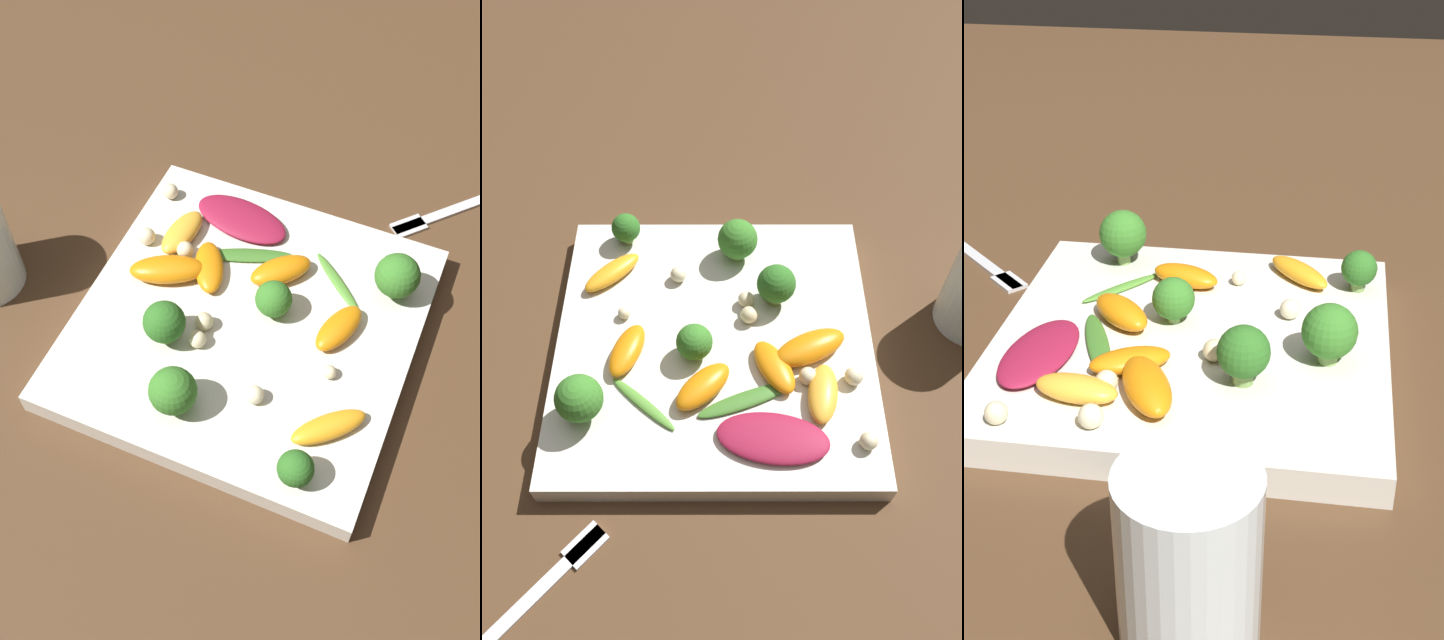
{
  "view_description": "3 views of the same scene",
  "coord_description": "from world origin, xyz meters",
  "views": [
    {
      "loc": [
        0.36,
        0.15,
        0.61
      ],
      "look_at": [
        0.01,
        -0.0,
        0.04
      ],
      "focal_mm": 42.0,
      "sensor_mm": 36.0,
      "label": 1
    },
    {
      "loc": [
        -0.34,
        -0.01,
        0.53
      ],
      "look_at": [
        0.01,
        -0.01,
        0.04
      ],
      "focal_mm": 35.0,
      "sensor_mm": 36.0,
      "label": 2
    },
    {
      "loc": [
        0.1,
        -0.6,
        0.39
      ],
      "look_at": [
        0.01,
        -0.01,
        0.05
      ],
      "focal_mm": 50.0,
      "sensor_mm": 36.0,
      "label": 3
    }
  ],
  "objects": [
    {
      "name": "ground_plane",
      "position": [
        0.0,
        0.0,
        0.0
      ],
      "size": [
        2.4,
        2.4,
        0.0
      ],
      "primitive_type": "plane",
      "color": "#4C331E"
    },
    {
      "name": "plate",
      "position": [
        0.0,
        0.0,
        0.01
      ],
      "size": [
        0.31,
        0.31,
        0.03
      ],
      "color": "silver",
      "rests_on": "ground_plane"
    },
    {
      "name": "fork",
      "position": [
        -0.23,
        0.14,
        0.0
      ],
      "size": [
        0.13,
        0.12,
        0.01
      ],
      "color": "silver",
      "rests_on": "ground_plane"
    },
    {
      "name": "radicchio_leaf_0",
      "position": [
        -0.11,
        -0.05,
        0.03
      ],
      "size": [
        0.06,
        0.11,
        0.01
      ],
      "color": "maroon",
      "rests_on": "plate"
    },
    {
      "name": "orange_segment_0",
      "position": [
        -0.02,
        -0.09,
        0.04
      ],
      "size": [
        0.06,
        0.08,
        0.02
      ],
      "color": "orange",
      "rests_on": "plate"
    },
    {
      "name": "orange_segment_1",
      "position": [
        -0.04,
        -0.06,
        0.03
      ],
      "size": [
        0.07,
        0.05,
        0.02
      ],
      "color": "orange",
      "rests_on": "plate"
    },
    {
      "name": "orange_segment_2",
      "position": [
        -0.02,
        0.08,
        0.03
      ],
      "size": [
        0.07,
        0.04,
        0.02
      ],
      "color": "orange",
      "rests_on": "plate"
    },
    {
      "name": "orange_segment_3",
      "position": [
        -0.06,
        0.01,
        0.03
      ],
      "size": [
        0.06,
        0.06,
        0.02
      ],
      "color": "orange",
      "rests_on": "plate"
    },
    {
      "name": "orange_segment_4",
      "position": [
        0.08,
        0.11,
        0.03
      ],
      "size": [
        0.06,
        0.07,
        0.02
      ],
      "color": "orange",
      "rests_on": "plate"
    },
    {
      "name": "orange_segment_5",
      "position": [
        -0.07,
        -0.1,
        0.03
      ],
      "size": [
        0.07,
        0.04,
        0.02
      ],
      "color": "#FCAD33",
      "rests_on": "plate"
    },
    {
      "name": "broccoli_floret_0",
      "position": [
        0.05,
        -0.06,
        0.05
      ],
      "size": [
        0.04,
        0.04,
        0.05
      ],
      "color": "#7A9E51",
      "rests_on": "plate"
    },
    {
      "name": "broccoli_floret_1",
      "position": [
        -0.02,
        0.02,
        0.05
      ],
      "size": [
        0.03,
        0.03,
        0.04
      ],
      "color": "#84AD5B",
      "rests_on": "plate"
    },
    {
      "name": "broccoli_floret_2",
      "position": [
        0.13,
        0.1,
        0.05
      ],
      "size": [
        0.03,
        0.03,
        0.04
      ],
      "color": "#7A9E51",
      "rests_on": "plate"
    },
    {
      "name": "broccoli_floret_3",
      "position": [
        0.11,
        -0.02,
        0.05
      ],
      "size": [
        0.04,
        0.04,
        0.05
      ],
      "color": "#84AD5B",
      "rests_on": "plate"
    },
    {
      "name": "broccoli_floret_4",
      "position": [
        -0.08,
        0.12,
        0.05
      ],
      "size": [
        0.04,
        0.04,
        0.05
      ],
      "color": "#84AD5B",
      "rests_on": "plate"
    },
    {
      "name": "arugula_sprig_0",
      "position": [
        -0.07,
        0.06,
        0.03
      ],
      "size": [
        0.06,
        0.07,
        0.0
      ],
      "color": "#518E33",
      "rests_on": "plate"
    },
    {
      "name": "arugula_sprig_1",
      "position": [
        -0.07,
        -0.03,
        0.03
      ],
      "size": [
        0.05,
        0.09,
        0.01
      ],
      "color": "#3D7528",
      "rests_on": "plate"
    },
    {
      "name": "macadamia_nut_0",
      "position": [
        -0.05,
        -0.13,
        0.03
      ],
      "size": [
        0.02,
        0.02,
        0.02
      ],
      "color": "beige",
      "rests_on": "plate"
    },
    {
      "name": "macadamia_nut_1",
      "position": [
        -0.05,
        -0.09,
        0.03
      ],
      "size": [
        0.02,
        0.02,
        0.02
      ],
      "color": "beige",
      "rests_on": "plate"
    },
    {
      "name": "macadamia_nut_2",
      "position": [
        -0.11,
        -0.13,
        0.03
      ],
      "size": [
        0.02,
        0.02,
        0.02
      ],
      "color": "beige",
      "rests_on": "plate"
    },
    {
      "name": "macadamia_nut_3",
      "position": [
        0.07,
        0.04,
        0.03
      ],
      "size": [
        0.02,
        0.02,
        0.02
      ],
      "color": "beige",
      "rests_on": "plate"
    },
    {
      "name": "macadamia_nut_4",
      "position": [
        0.02,
        -0.03,
        0.03
      ],
      "size": [
        0.02,
        0.02,
        0.02
      ],
      "color": "beige",
      "rests_on": "plate"
    },
    {
      "name": "macadamia_nut_5",
      "position": [
        0.03,
        0.09,
        0.03
      ],
      "size": [
        0.01,
        0.01,
        0.01
      ],
      "color": "beige",
      "rests_on": "plate"
    },
    {
      "name": "macadamia_nut_6",
      "position": [
        0.04,
        -0.03,
        0.03
      ],
      "size": [
        0.02,
        0.02,
        0.02
      ],
      "color": "beige",
      "rests_on": "plate"
    }
  ]
}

